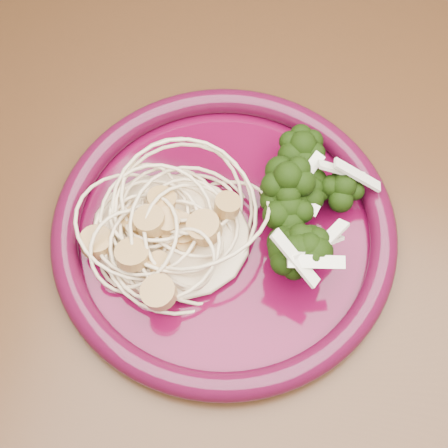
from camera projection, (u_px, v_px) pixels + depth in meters
dining_table at (324, 319)px, 0.63m from camera, size 1.20×0.80×0.75m
dinner_plate at (224, 229)px, 0.56m from camera, size 0.40×0.40×0.03m
spaghetti_pile at (170, 229)px, 0.54m from camera, size 0.18×0.17×0.03m
scallop_cluster at (166, 207)px, 0.51m from camera, size 0.18×0.18×0.04m
broccoli_pile at (291, 210)px, 0.54m from camera, size 0.14×0.17×0.05m
onion_garnish at (294, 191)px, 0.51m from camera, size 0.10×0.11×0.05m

